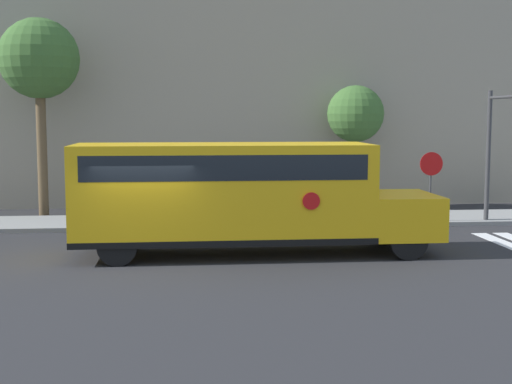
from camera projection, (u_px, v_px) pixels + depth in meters
ground_plane at (145, 263)px, 18.04m from camera, size 60.00×60.00×0.00m
sidewalk_strip at (155, 222)px, 24.47m from camera, size 44.00×3.00×0.15m
building_backdrop at (159, 58)px, 30.25m from camera, size 32.00×4.00×12.27m
school_bus at (237, 192)px, 18.94m from camera, size 9.65×2.57×2.98m
stop_sign at (431, 176)px, 24.04m from camera, size 0.79×0.10×2.50m
traffic_light at (506, 135)px, 22.95m from camera, size 0.28×3.68×4.57m
tree_near_sidewalk at (39, 61)px, 25.90m from camera, size 2.93×2.93×7.26m
tree_far_sidewalk at (355, 115)px, 28.07m from camera, size 2.24×2.24×4.91m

